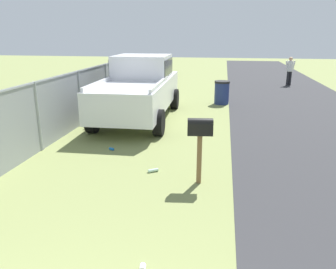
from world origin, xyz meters
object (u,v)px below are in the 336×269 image
object	(u,v)px
pickup_truck	(140,86)
trash_bin	(222,92)
mailbox	(200,132)
pedestrian	(290,69)

from	to	relation	value
pickup_truck	trash_bin	world-z (taller)	pickup_truck
mailbox	trash_bin	world-z (taller)	mailbox
trash_bin	pedestrian	bearing A→B (deg)	-32.18
trash_bin	pedestrian	size ratio (longest dim) A/B	0.61
mailbox	trash_bin	xyz separation A→B (m)	(7.75, -0.35, -0.56)
pickup_truck	trash_bin	size ratio (longest dim) A/B	5.78
trash_bin	pedestrian	world-z (taller)	pedestrian
mailbox	trash_bin	distance (m)	7.78
trash_bin	pedestrian	distance (m)	6.88
trash_bin	pedestrian	xyz separation A→B (m)	(5.81, -3.66, 0.42)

